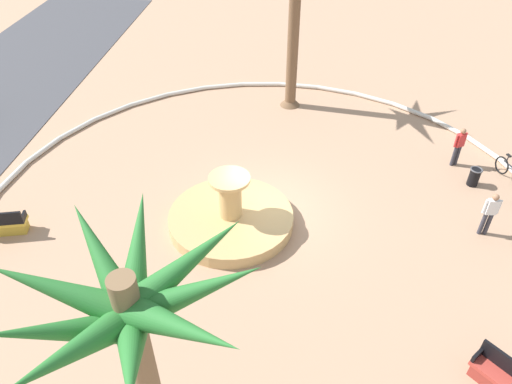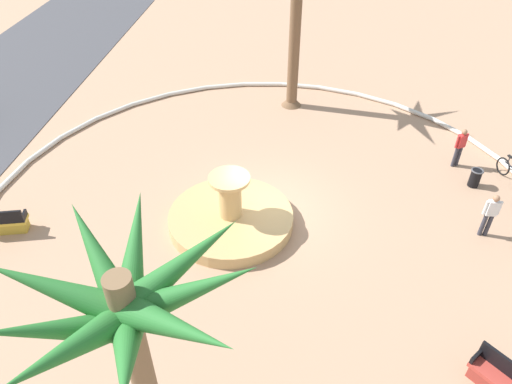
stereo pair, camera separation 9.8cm
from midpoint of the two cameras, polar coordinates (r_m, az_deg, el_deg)
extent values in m
plane|color=tan|center=(17.05, 1.41, -2.18)|extent=(80.00, 80.00, 0.00)
torus|color=silver|center=(16.98, 1.42, -1.92)|extent=(20.37, 20.37, 0.20)
cylinder|color=tan|center=(16.36, -2.86, -3.25)|extent=(4.28, 4.28, 0.45)
cylinder|color=teal|center=(16.38, -2.85, -3.34)|extent=(3.76, 3.76, 0.34)
cylinder|color=tan|center=(15.75, -2.97, -0.67)|extent=(0.77, 0.77, 1.44)
cylinder|color=#E0B370|center=(15.27, -3.06, 1.60)|extent=(1.37, 1.37, 0.12)
cone|color=#28702D|center=(8.16, -14.08, -6.90)|extent=(2.28, 0.81, 1.44)
cone|color=#28702D|center=(8.19, -18.15, -7.43)|extent=(2.08, 1.88, 1.38)
cone|color=#28702D|center=(7.87, -22.63, -10.69)|extent=(0.63, 2.28, 1.31)
cone|color=#28702D|center=(7.58, -22.32, -15.03)|extent=(1.71, 2.11, 1.60)
cone|color=#28702D|center=(7.16, -21.14, -17.23)|extent=(2.27, 1.44, 1.38)
cone|color=#28702D|center=(6.96, -14.95, -18.63)|extent=(2.26, 1.30, 1.53)
cone|color=#28702D|center=(6.90, -9.42, -15.74)|extent=(1.56, 2.26, 1.23)
cone|color=#28702D|center=(7.35, -7.53, -11.77)|extent=(1.00, 2.32, 1.36)
cone|color=#28702D|center=(7.66, -8.45, -8.48)|extent=(1.93, 2.06, 1.24)
cylinder|color=brown|center=(22.36, 4.78, 17.77)|extent=(0.51, 0.51, 6.53)
cone|color=brown|center=(23.58, 4.40, 10.91)|extent=(0.97, 0.97, 0.50)
cube|color=gold|center=(18.04, -28.03, -3.07)|extent=(0.84, 1.67, 0.12)
cube|color=gold|center=(18.19, -27.80, -3.68)|extent=(0.77, 1.54, 0.39)
cube|color=black|center=(17.68, -25.92, -2.60)|extent=(0.46, 0.18, 0.24)
cube|color=#B73D33|center=(13.62, 27.70, -19.52)|extent=(1.49, 1.48, 0.12)
cube|color=black|center=(13.52, 28.52, -18.25)|extent=(1.20, 1.18, 0.50)
cube|color=black|center=(13.59, 25.09, -17.48)|extent=(0.37, 0.38, 0.24)
cylinder|color=black|center=(19.80, 24.94, 1.52)|extent=(0.40, 0.40, 0.70)
torus|color=#4C4C51|center=(19.61, 25.20, 2.33)|extent=(0.46, 0.46, 0.06)
torus|color=black|center=(20.96, 27.65, 2.75)|extent=(0.69, 0.31, 0.72)
cylinder|color=black|center=(20.68, 28.20, 3.38)|extent=(0.04, 0.04, 0.30)
cube|color=black|center=(20.59, 28.34, 3.76)|extent=(0.22, 0.16, 0.06)
cylinder|color=#33333D|center=(20.69, 23.28, 4.02)|extent=(0.14, 0.14, 0.89)
cylinder|color=#33333D|center=(20.58, 22.91, 3.93)|extent=(0.14, 0.14, 0.89)
cube|color=red|center=(20.27, 23.60, 5.66)|extent=(0.33, 0.39, 0.56)
sphere|color=#9E7051|center=(20.08, 23.88, 6.62)|extent=(0.22, 0.22, 0.22)
cylinder|color=red|center=(20.42, 24.06, 5.76)|extent=(0.09, 0.09, 0.53)
cylinder|color=red|center=(20.13, 23.14, 5.56)|extent=(0.09, 0.09, 0.53)
cylinder|color=#33333D|center=(17.60, 26.28, -3.54)|extent=(0.14, 0.14, 0.90)
cylinder|color=#33333D|center=(17.53, 25.74, -3.54)|extent=(0.14, 0.14, 0.90)
cube|color=white|center=(17.14, 26.68, -1.72)|extent=(0.21, 0.35, 0.56)
sphere|color=#9E7051|center=(16.91, 27.05, -0.68)|extent=(0.22, 0.22, 0.22)
cylinder|color=white|center=(17.23, 27.34, -1.74)|extent=(0.09, 0.09, 0.53)
cylinder|color=white|center=(17.05, 26.00, -1.70)|extent=(0.09, 0.09, 0.53)
camera|label=1|loc=(0.05, -89.83, 0.14)|focal=33.31mm
camera|label=2|loc=(0.05, 90.17, -0.14)|focal=33.31mm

